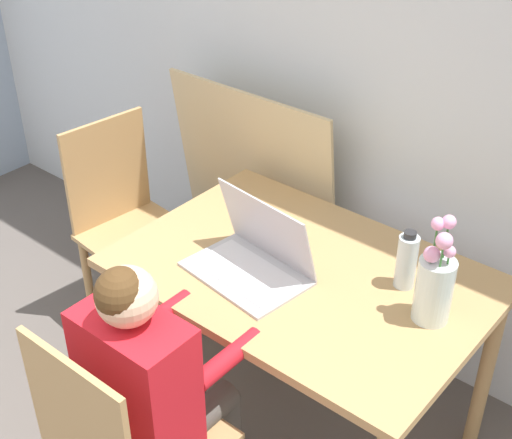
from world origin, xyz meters
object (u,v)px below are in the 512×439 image
chair_spare (130,226)px  flower_vase (435,284)px  water_bottle (407,261)px  person_seated (152,380)px  laptop (255,255)px

chair_spare → flower_vase: size_ratio=2.66×
chair_spare → water_bottle: size_ratio=4.58×
person_seated → water_bottle: (0.35, 0.72, 0.16)m
laptop → water_bottle: laptop is taller
person_seated → laptop: (-0.05, 0.49, 0.12)m
person_seated → water_bottle: bearing=-116.0°
chair_spare → water_bottle: 1.25m
person_seated → water_bottle: 0.82m
laptop → flower_vase: bearing=22.3°
chair_spare → person_seated: bearing=-121.5°
water_bottle → laptop: bearing=-149.8°
laptop → flower_vase: (0.53, 0.14, 0.07)m
chair_spare → flower_vase: flower_vase is taller
flower_vase → person_seated: bearing=-127.1°
person_seated → flower_vase: bearing=-127.5°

